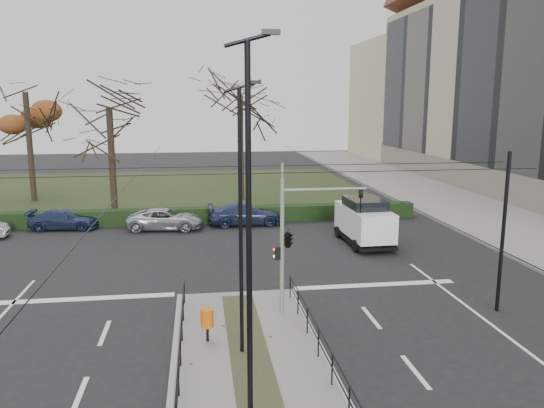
{
  "coord_description": "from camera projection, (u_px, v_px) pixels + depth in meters",
  "views": [
    {
      "loc": [
        -1.39,
        -15.49,
        7.67
      ],
      "look_at": [
        1.94,
        8.35,
        3.09
      ],
      "focal_mm": 35.0,
      "sensor_mm": 36.0,
      "label": 1
    }
  ],
  "objects": [
    {
      "name": "ground",
      "position": [
        248.0,
        351.0,
        16.69
      ],
      "size": [
        140.0,
        140.0,
        0.0
      ],
      "primitive_type": "plane",
      "color": "black",
      "rests_on": "ground"
    },
    {
      "name": "median_island",
      "position": [
        257.0,
        391.0,
        14.25
      ],
      "size": [
        4.4,
        15.0,
        0.14
      ],
      "primitive_type": "cube",
      "color": "slate",
      "rests_on": "ground"
    },
    {
      "name": "sidewalk_east",
      "position": [
        455.0,
        204.0,
        40.53
      ],
      "size": [
        8.0,
        90.0,
        0.14
      ],
      "primitive_type": "cube",
      "color": "slate",
      "rests_on": "ground"
    },
    {
      "name": "park",
      "position": [
        147.0,
        191.0,
        47.0
      ],
      "size": [
        38.0,
        26.0,
        0.1
      ],
      "primitive_type": "cube",
      "color": "#252F17",
      "rests_on": "ground"
    },
    {
      "name": "hedge",
      "position": [
        127.0,
        217.0,
        33.88
      ],
      "size": [
        38.0,
        1.0,
        1.0
      ],
      "primitive_type": "cube",
      "color": "black",
      "rests_on": "ground"
    },
    {
      "name": "median_railing",
      "position": [
        257.0,
        361.0,
        13.98
      ],
      "size": [
        4.14,
        13.24,
        0.92
      ],
      "color": "black",
      "rests_on": "median_island"
    },
    {
      "name": "catenary",
      "position": [
        242.0,
        233.0,
        17.63
      ],
      "size": [
        20.0,
        34.0,
        6.0
      ],
      "color": "black",
      "rests_on": "ground"
    },
    {
      "name": "traffic_light",
      "position": [
        290.0,
        237.0,
        18.84
      ],
      "size": [
        3.35,
        1.9,
        4.93
      ],
      "color": "gray",
      "rests_on": "median_island"
    },
    {
      "name": "litter_bin",
      "position": [
        207.0,
        318.0,
        16.91
      ],
      "size": [
        0.42,
        0.42,
        1.09
      ],
      "color": "black",
      "rests_on": "median_island"
    },
    {
      "name": "streetlamp_median_near",
      "position": [
        250.0,
        238.0,
        11.73
      ],
      "size": [
        0.76,
        0.15,
        9.04
      ],
      "color": "black",
      "rests_on": "median_island"
    },
    {
      "name": "streetlamp_median_far",
      "position": [
        241.0,
        220.0,
        15.56
      ],
      "size": [
        0.68,
        0.14,
        8.17
      ],
      "color": "black",
      "rests_on": "median_island"
    },
    {
      "name": "parked_car_third",
      "position": [
        64.0,
        219.0,
        32.77
      ],
      "size": [
        4.29,
        2.0,
        1.21
      ],
      "primitive_type": "imported",
      "rotation": [
        0.0,
        0.0,
        1.5
      ],
      "color": "#202B4A",
      "rests_on": "ground"
    },
    {
      "name": "parked_car_fourth",
      "position": [
        166.0,
        219.0,
        32.72
      ],
      "size": [
        4.81,
        2.58,
        1.28
      ],
      "primitive_type": "imported",
      "rotation": [
        0.0,
        0.0,
        1.47
      ],
      "color": "#A1A3A9",
      "rests_on": "ground"
    },
    {
      "name": "white_van",
      "position": [
        364.0,
        220.0,
        29.23
      ],
      "size": [
        2.33,
        4.9,
        2.55
      ],
      "color": "white",
      "rests_on": "ground"
    },
    {
      "name": "rust_tree",
      "position": [
        25.0,
        92.0,
        40.24
      ],
      "size": [
        7.9,
        7.9,
        11.09
      ],
      "color": "black",
      "rests_on": "park"
    },
    {
      "name": "bare_tree_center",
      "position": [
        240.0,
        103.0,
        41.27
      ],
      "size": [
        6.79,
        6.79,
        10.87
      ],
      "color": "black",
      "rests_on": "park"
    },
    {
      "name": "bare_tree_near",
      "position": [
        109.0,
        116.0,
        34.7
      ],
      "size": [
        5.78,
        5.78,
        9.69
      ],
      "color": "black",
      "rests_on": "park"
    },
    {
      "name": "parked_car_fifth",
      "position": [
        245.0,
        214.0,
        33.93
      ],
      "size": [
        4.77,
        2.02,
        1.37
      ],
      "primitive_type": "imported",
      "rotation": [
        0.0,
        0.0,
        1.59
      ],
      "color": "#202B4A",
      "rests_on": "ground"
    }
  ]
}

